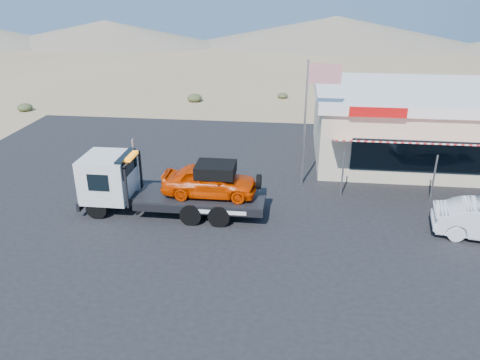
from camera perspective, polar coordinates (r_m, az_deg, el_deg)
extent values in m
plane|color=#977755|center=(19.59, -6.39, -5.17)|extent=(120.00, 120.00, 0.00)
cube|color=black|center=(21.91, 0.43, -1.74)|extent=(32.00, 24.00, 0.02)
cylinder|color=black|center=(20.48, -17.03, -3.31)|extent=(0.89, 0.27, 0.89)
cylinder|color=black|center=(21.96, -15.27, -1.25)|extent=(0.89, 0.27, 0.89)
cylinder|color=black|center=(19.27, -5.96, -4.08)|extent=(0.89, 0.49, 0.89)
cylinder|color=black|center=(20.84, -4.92, -1.83)|extent=(0.89, 0.49, 0.89)
cylinder|color=black|center=(19.07, -2.53, -4.28)|extent=(0.89, 0.49, 0.89)
cylinder|color=black|center=(20.65, -1.75, -2.00)|extent=(0.89, 0.49, 0.89)
cube|color=black|center=(20.15, -7.42, -2.45)|extent=(7.33, 0.89, 0.27)
cube|color=silver|center=(20.69, -15.76, 0.39)|extent=(1.97, 2.10, 1.88)
cube|color=black|center=(20.16, -13.71, 1.92)|extent=(0.31, 1.79, 0.80)
cube|color=black|center=(20.32, -12.82, 0.13)|extent=(0.09, 1.97, 1.79)
cube|color=orange|center=(19.94, -13.08, 2.85)|extent=(0.22, 1.07, 0.13)
cube|color=black|center=(19.83, -4.70, -1.97)|extent=(5.36, 2.06, 0.13)
imported|color=#DD3800|center=(19.47, -3.74, -0.06)|extent=(3.94, 1.58, 1.34)
cube|color=black|center=(19.23, -2.99, 1.29)|extent=(1.61, 1.34, 0.49)
cube|color=#C0B591|center=(27.56, 19.85, 5.98)|extent=(10.00, 8.00, 3.40)
cube|color=white|center=(27.09, 20.42, 9.91)|extent=(10.40, 8.40, 0.50)
cube|color=red|center=(22.52, 16.48, 7.91)|extent=(2.60, 0.12, 0.45)
cube|color=black|center=(23.92, 21.71, 2.65)|extent=(7.00, 0.06, 1.60)
cube|color=red|center=(22.82, 22.57, 4.10)|extent=(9.00, 1.73, 0.61)
cylinder|color=#99999E|center=(21.76, 12.39, 0.69)|extent=(0.08, 0.08, 2.20)
cylinder|color=#99999E|center=(22.54, 22.54, 0.19)|extent=(0.08, 0.08, 2.20)
cylinder|color=#99999E|center=(22.14, 7.90, 6.64)|extent=(0.10, 0.10, 6.00)
cube|color=#B20C14|center=(21.62, 10.29, 12.64)|extent=(1.50, 0.02, 0.90)
ellipsoid|color=#364324|center=(39.62, -24.76, 8.09)|extent=(1.12, 1.12, 0.60)
ellipsoid|color=#364324|center=(39.11, -5.55, 9.98)|extent=(1.22, 1.22, 0.66)
ellipsoid|color=#364324|center=(40.25, 5.21, 10.25)|extent=(0.88, 0.88, 0.47)
cone|color=#726B59|center=(77.79, -16.05, 16.94)|extent=(36.00, 36.00, 3.50)
cone|color=#726B59|center=(75.30, 11.68, 17.42)|extent=(44.00, 44.00, 4.20)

